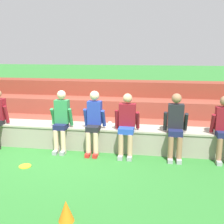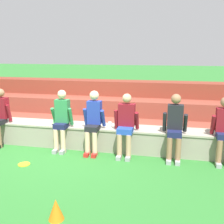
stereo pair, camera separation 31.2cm
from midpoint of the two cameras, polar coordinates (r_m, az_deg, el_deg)
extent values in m
plane|color=#2D752D|center=(6.37, -7.60, -8.00)|extent=(80.00, 80.00, 0.00)
cube|color=gray|center=(6.54, -6.79, -4.91)|extent=(8.00, 0.58, 0.54)
cube|color=#ABA28E|center=(6.47, -6.85, -2.76)|extent=(8.04, 0.62, 0.04)
cube|color=brown|center=(7.37, -4.47, -3.19)|extent=(11.93, 0.76, 0.45)
cube|color=brown|center=(8.02, -2.92, -0.20)|extent=(11.93, 0.76, 0.90)
cube|color=brown|center=(8.69, -1.60, 2.34)|extent=(11.93, 0.76, 1.35)
cube|color=maroon|center=(6.99, -21.24, 0.81)|extent=(0.31, 0.20, 0.51)
sphere|color=#996B4C|center=(6.93, -21.49, 3.82)|extent=(0.20, 0.20, 0.20)
cylinder|color=maroon|center=(6.89, -19.85, -0.22)|extent=(0.08, 0.17, 0.43)
cylinder|color=beige|center=(6.20, -10.41, -6.04)|extent=(0.11, 0.11, 0.54)
cylinder|color=beige|center=(6.14, -8.93, -6.18)|extent=(0.11, 0.11, 0.54)
cube|color=#99999E|center=(6.24, -10.47, -8.15)|extent=(0.10, 0.22, 0.08)
cube|color=#99999E|center=(6.18, -8.99, -8.31)|extent=(0.10, 0.22, 0.08)
cube|color=#191E47|center=(6.18, -9.36, -2.91)|extent=(0.28, 0.30, 0.12)
cube|color=#2D7F47|center=(6.21, -9.07, 0.22)|extent=(0.31, 0.20, 0.53)
sphere|color=beige|center=(6.14, -9.19, 3.72)|extent=(0.20, 0.20, 0.20)
cylinder|color=#2D7F47|center=(6.29, -10.84, -0.79)|extent=(0.08, 0.25, 0.41)
cylinder|color=#2D7F47|center=(6.14, -7.31, -0.99)|extent=(0.08, 0.20, 0.42)
cylinder|color=beige|center=(5.92, -3.76, -6.74)|extent=(0.11, 0.11, 0.54)
cylinder|color=beige|center=(5.88, -2.16, -6.87)|extent=(0.11, 0.11, 0.54)
cube|color=red|center=(5.97, -3.84, -8.95)|extent=(0.10, 0.22, 0.08)
cube|color=red|center=(5.93, -2.24, -9.10)|extent=(0.10, 0.22, 0.08)
cube|color=black|center=(5.93, -2.64, -3.42)|extent=(0.28, 0.33, 0.12)
cube|color=#23389E|center=(6.00, -2.26, -0.10)|extent=(0.31, 0.20, 0.52)
sphere|color=beige|center=(5.93, -2.29, 3.53)|extent=(0.21, 0.21, 0.21)
cylinder|color=#23389E|center=(6.07, -4.16, -1.12)|extent=(0.08, 0.20, 0.42)
cylinder|color=#23389E|center=(5.96, -0.40, -1.33)|extent=(0.08, 0.25, 0.41)
cylinder|color=tan|center=(5.76, 3.14, -7.33)|extent=(0.11, 0.11, 0.54)
cylinder|color=tan|center=(5.73, 5.11, -7.46)|extent=(0.11, 0.11, 0.54)
cube|color=#99999E|center=(5.80, 3.05, -9.59)|extent=(0.10, 0.22, 0.08)
cube|color=#99999E|center=(5.78, 5.01, -9.73)|extent=(0.10, 0.22, 0.08)
cube|color=#2347B2|center=(5.78, 4.39, -3.88)|extent=(0.32, 0.35, 0.12)
cube|color=maroon|center=(5.86, 4.67, -0.62)|extent=(0.36, 0.20, 0.49)
sphere|color=tan|center=(5.78, 4.74, 2.91)|extent=(0.20, 0.20, 0.20)
cylinder|color=maroon|center=(5.90, 2.42, -1.59)|extent=(0.08, 0.14, 0.43)
cylinder|color=maroon|center=(5.84, 6.86, -1.82)|extent=(0.08, 0.24, 0.42)
cylinder|color=#996B4C|center=(5.70, 13.63, -7.89)|extent=(0.11, 0.11, 0.54)
cylinder|color=#996B4C|center=(5.71, 15.43, -7.96)|extent=(0.11, 0.11, 0.54)
cube|color=#99999E|center=(5.75, 13.51, -10.17)|extent=(0.10, 0.22, 0.08)
cube|color=#99999E|center=(5.75, 15.31, -10.25)|extent=(0.10, 0.22, 0.08)
cube|color=#191E47|center=(5.73, 14.67, -4.39)|extent=(0.29, 0.34, 0.12)
cube|color=black|center=(5.79, 14.80, -1.01)|extent=(0.32, 0.20, 0.52)
sphere|color=#996B4C|center=(5.71, 15.02, 2.71)|extent=(0.21, 0.21, 0.21)
cylinder|color=black|center=(5.79, 12.65, -2.08)|extent=(0.08, 0.17, 0.43)
cylinder|color=black|center=(5.81, 16.83, -2.27)|extent=(0.08, 0.23, 0.42)
cylinder|color=#996B4C|center=(5.86, 23.25, -8.03)|extent=(0.11, 0.11, 0.54)
cube|color=#99999E|center=(5.90, 23.12, -10.26)|extent=(0.10, 0.22, 0.08)
cube|color=#191E47|center=(5.88, 24.20, -4.69)|extent=(0.30, 0.29, 0.12)
cube|color=maroon|center=(5.94, 24.19, -1.56)|extent=(0.33, 0.20, 0.48)
cylinder|color=maroon|center=(5.91, 22.09, -2.53)|extent=(0.08, 0.20, 0.42)
cylinder|color=green|center=(6.61, -10.85, -1.56)|extent=(0.06, 0.06, 0.18)
cylinder|color=red|center=(6.58, -10.89, -0.68)|extent=(0.04, 0.04, 0.02)
cylinder|color=white|center=(6.16, 1.00, -2.69)|extent=(0.08, 0.08, 0.12)
cylinder|color=yellow|center=(5.77, -16.71, -10.61)|extent=(0.24, 0.24, 0.02)
cone|color=orange|center=(3.91, -9.46, -19.78)|extent=(0.22, 0.22, 0.30)
camera|label=1|loc=(0.16, -88.54, 0.33)|focal=43.00mm
camera|label=2|loc=(0.16, 91.46, -0.33)|focal=43.00mm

